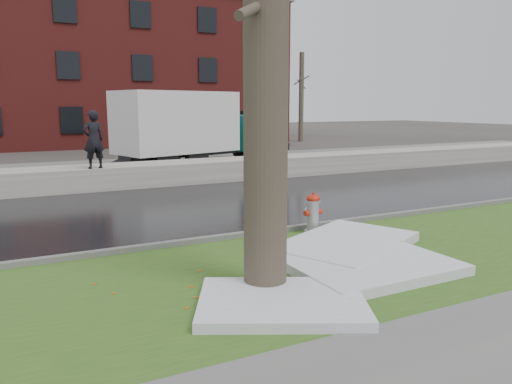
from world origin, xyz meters
name	(u,v)px	position (x,y,z in m)	size (l,w,h in m)	color
ground	(256,253)	(0.00, 0.00, 0.00)	(120.00, 120.00, 0.00)	#47423D
verge	(290,272)	(0.00, -1.25, 0.02)	(60.00, 4.50, 0.04)	#2D4C19
sidewalk	(488,384)	(0.00, -5.00, 0.03)	(60.00, 3.00, 0.05)	slate
road	(179,208)	(0.00, 4.50, 0.01)	(60.00, 7.00, 0.03)	black
parking_lot	(114,171)	(0.00, 13.00, 0.01)	(60.00, 9.00, 0.03)	slate
curb	(233,237)	(0.00, 1.00, 0.07)	(60.00, 0.15, 0.14)	slate
snowbank	(139,175)	(0.00, 8.70, 0.38)	(60.00, 1.60, 0.75)	#B7B0A8
brick_building	(91,72)	(2.00, 30.00, 5.00)	(26.00, 12.00, 10.00)	maroon
bg_tree_right	(301,96)	(16.00, 24.00, 3.33)	(1.40, 1.62, 6.50)	brown
fire_hydrant	(313,212)	(1.65, 0.61, 0.51)	(0.42, 0.37, 0.87)	#909397
tree	(266,9)	(-0.76, -1.80, 3.97)	(1.39, 1.64, 7.80)	brown
box_truck	(196,127)	(3.64, 12.94, 1.73)	(9.84, 4.64, 3.28)	black
worker	(93,140)	(-1.51, 8.10, 1.65)	(0.66, 0.43, 1.80)	black
snow_patch_near	(370,265)	(1.18, -1.80, 0.12)	(2.60, 2.00, 0.16)	silver
snow_patch_far	(282,302)	(-0.88, -2.50, 0.11)	(2.20, 1.60, 0.14)	silver
snow_patch_side	(346,244)	(1.57, -0.65, 0.13)	(2.80, 1.80, 0.18)	silver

